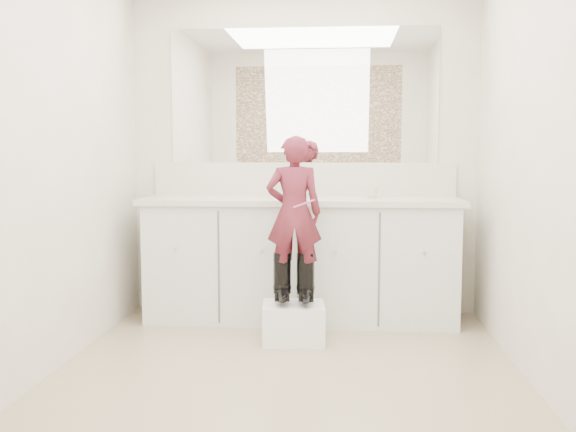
{
  "coord_description": "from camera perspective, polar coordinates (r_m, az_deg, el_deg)",
  "views": [
    {
      "loc": [
        0.29,
        -3.37,
        1.22
      ],
      "look_at": [
        -0.06,
        0.82,
        0.8
      ],
      "focal_mm": 40.0,
      "sensor_mm": 36.0,
      "label": 1
    }
  ],
  "objects": [
    {
      "name": "boot_left",
      "position": [
        4.14,
        -0.52,
        -5.53
      ],
      "size": [
        0.14,
        0.23,
        0.33
      ],
      "primitive_type": null,
      "rotation": [
        0.0,
        0.0,
        0.09
      ],
      "color": "black",
      "rests_on": "step_stool"
    },
    {
      "name": "wall_right",
      "position": [
        3.51,
        21.55,
        5.0
      ],
      "size": [
        0.0,
        3.0,
        3.0
      ],
      "primitive_type": "plane",
      "rotation": [
        1.57,
        0.0,
        -1.57
      ],
      "color": "beige",
      "rests_on": "floor"
    },
    {
      "name": "dot_panel",
      "position": [
        1.95,
        -4.19,
        18.51
      ],
      "size": [
        2.0,
        0.01,
        1.2
      ],
      "primitive_type": "cube",
      "color": "#472819",
      "rests_on": "wall_front"
    },
    {
      "name": "countertop",
      "position": [
        4.6,
        1.14,
        1.35
      ],
      "size": [
        2.28,
        0.58,
        0.04
      ],
      "primitive_type": "cube",
      "color": "beige",
      "rests_on": "vanity_cabinet"
    },
    {
      "name": "step_stool",
      "position": [
        4.18,
        0.5,
        -9.48
      ],
      "size": [
        0.42,
        0.36,
        0.25
      ],
      "primitive_type": "cube",
      "rotation": [
        0.0,
        0.0,
        0.09
      ],
      "color": "white",
      "rests_on": "floor"
    },
    {
      "name": "cup",
      "position": [
        4.67,
        7.49,
        2.14
      ],
      "size": [
        0.1,
        0.1,
        0.09
      ],
      "primitive_type": "imported",
      "rotation": [
        0.0,
        0.0,
        0.06
      ],
      "color": "beige",
      "rests_on": "countertop"
    },
    {
      "name": "boot_right",
      "position": [
        4.13,
        1.57,
        -5.56
      ],
      "size": [
        0.14,
        0.23,
        0.33
      ],
      "primitive_type": null,
      "rotation": [
        0.0,
        0.0,
        0.09
      ],
      "color": "black",
      "rests_on": "step_stool"
    },
    {
      "name": "floor",
      "position": [
        3.59,
        -0.17,
        -14.14
      ],
      "size": [
        3.0,
        3.0,
        0.0
      ],
      "primitive_type": "plane",
      "color": "#8C7D5B",
      "rests_on": "ground"
    },
    {
      "name": "toddler",
      "position": [
        4.07,
        0.53,
        0.3
      ],
      "size": [
        0.37,
        0.26,
        0.97
      ],
      "primitive_type": "imported",
      "rotation": [
        0.0,
        0.0,
        3.23
      ],
      "color": "#972E3E",
      "rests_on": "step_stool"
    },
    {
      "name": "wall_back",
      "position": [
        4.87,
        1.36,
        5.47
      ],
      "size": [
        2.6,
        0.0,
        2.6
      ],
      "primitive_type": "plane",
      "rotation": [
        1.57,
        0.0,
        0.0
      ],
      "color": "beige",
      "rests_on": "floor"
    },
    {
      "name": "vanity_cabinet",
      "position": [
        4.67,
        1.14,
        -4.09
      ],
      "size": [
        2.2,
        0.55,
        0.85
      ],
      "primitive_type": "cube",
      "color": "silver",
      "rests_on": "floor"
    },
    {
      "name": "wall_left",
      "position": [
        3.72,
        -20.61,
        5.05
      ],
      "size": [
        0.0,
        3.0,
        3.0
      ],
      "primitive_type": "plane",
      "rotation": [
        1.57,
        0.0,
        1.57
      ],
      "color": "beige",
      "rests_on": "floor"
    },
    {
      "name": "backsplash",
      "position": [
        4.86,
        1.35,
        3.29
      ],
      "size": [
        2.28,
        0.03,
        0.25
      ],
      "primitive_type": "cube",
      "color": "beige",
      "rests_on": "countertop"
    },
    {
      "name": "faucet",
      "position": [
        4.76,
        1.26,
        2.34
      ],
      "size": [
        0.08,
        0.08,
        0.1
      ],
      "primitive_type": "cylinder",
      "color": "silver",
      "rests_on": "countertop"
    },
    {
      "name": "soap_bottle",
      "position": [
        4.68,
        0.03,
        2.82
      ],
      "size": [
        0.09,
        0.09,
        0.19
      ],
      "primitive_type": "imported",
      "rotation": [
        0.0,
        0.0,
        0.08
      ],
      "color": "silver",
      "rests_on": "countertop"
    },
    {
      "name": "toothbrush",
      "position": [
        3.98,
        1.45,
        1.11
      ],
      "size": [
        0.14,
        0.02,
        0.06
      ],
      "primitive_type": "cylinder",
      "rotation": [
        0.0,
        1.22,
        0.09
      ],
      "color": "#CC4F8E",
      "rests_on": "toddler"
    },
    {
      "name": "wall_front",
      "position": [
        1.89,
        -4.13,
        5.14
      ],
      "size": [
        2.6,
        0.0,
        2.6
      ],
      "primitive_type": "plane",
      "rotation": [
        -1.57,
        0.0,
        0.0
      ],
      "color": "beige",
      "rests_on": "floor"
    },
    {
      "name": "mirror",
      "position": [
        4.88,
        1.37,
        10.65
      ],
      "size": [
        2.0,
        0.02,
        1.0
      ],
      "primitive_type": "cube",
      "color": "white",
      "rests_on": "wall_back"
    }
  ]
}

